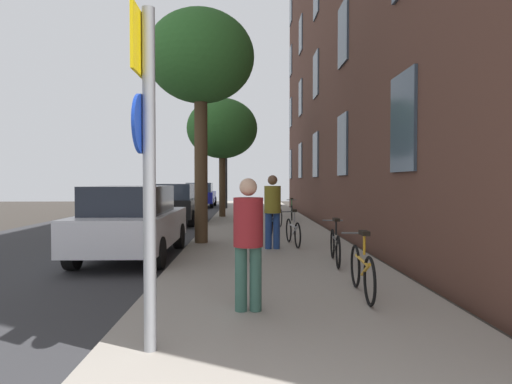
{
  "coord_description": "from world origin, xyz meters",
  "views": [
    {
      "loc": [
        0.47,
        -0.97,
        1.74
      ],
      "look_at": [
        0.79,
        11.94,
        1.41
      ],
      "focal_mm": 30.09,
      "sensor_mm": 36.0,
      "label": 1
    }
  ],
  "objects_px": {
    "sign_post": "(147,151)",
    "tree_far": "(222,129)",
    "pedestrian_1": "(273,207)",
    "car_2": "(200,195)",
    "bicycle_2": "(293,231)",
    "bicycle_3": "(273,222)",
    "car_0": "(132,221)",
    "bicycle_5": "(292,211)",
    "pedestrian_0": "(248,235)",
    "tree_near": "(201,60)",
    "traffic_light": "(225,165)",
    "bicycle_1": "(335,245)",
    "bicycle_4": "(277,215)",
    "car_1": "(176,203)",
    "bicycle_0": "(362,270)"
  },
  "relations": [
    {
      "from": "sign_post",
      "to": "car_2",
      "type": "bearing_deg",
      "value": 94.88
    },
    {
      "from": "tree_near",
      "to": "pedestrian_1",
      "type": "height_order",
      "value": "tree_near"
    },
    {
      "from": "pedestrian_1",
      "to": "sign_post",
      "type": "bearing_deg",
      "value": -104.48
    },
    {
      "from": "tree_far",
      "to": "bicycle_3",
      "type": "relative_size",
      "value": 3.33
    },
    {
      "from": "tree_near",
      "to": "pedestrian_0",
      "type": "xyz_separation_m",
      "value": [
        1.2,
        -5.99,
        -3.85
      ]
    },
    {
      "from": "sign_post",
      "to": "tree_far",
      "type": "distance_m",
      "value": 15.7
    },
    {
      "from": "bicycle_4",
      "to": "bicycle_5",
      "type": "bearing_deg",
      "value": 71.55
    },
    {
      "from": "bicycle_1",
      "to": "bicycle_3",
      "type": "xyz_separation_m",
      "value": [
        -0.91,
        4.8,
        0.02
      ]
    },
    {
      "from": "bicycle_1",
      "to": "bicycle_0",
      "type": "bearing_deg",
      "value": -92.98
    },
    {
      "from": "pedestrian_0",
      "to": "pedestrian_1",
      "type": "height_order",
      "value": "pedestrian_1"
    },
    {
      "from": "pedestrian_0",
      "to": "sign_post",
      "type": "bearing_deg",
      "value": -128.25
    },
    {
      "from": "bicycle_5",
      "to": "car_2",
      "type": "bearing_deg",
      "value": 115.13
    },
    {
      "from": "bicycle_2",
      "to": "car_2",
      "type": "relative_size",
      "value": 0.41
    },
    {
      "from": "traffic_light",
      "to": "bicycle_1",
      "type": "distance_m",
      "value": 17.47
    },
    {
      "from": "sign_post",
      "to": "car_2",
      "type": "relative_size",
      "value": 0.78
    },
    {
      "from": "bicycle_5",
      "to": "sign_post",
      "type": "bearing_deg",
      "value": -101.72
    },
    {
      "from": "pedestrian_0",
      "to": "car_1",
      "type": "relative_size",
      "value": 0.39
    },
    {
      "from": "pedestrian_1",
      "to": "car_2",
      "type": "distance_m",
      "value": 18.72
    },
    {
      "from": "tree_far",
      "to": "pedestrian_0",
      "type": "height_order",
      "value": "tree_far"
    },
    {
      "from": "sign_post",
      "to": "tree_far",
      "type": "bearing_deg",
      "value": 90.47
    },
    {
      "from": "bicycle_2",
      "to": "bicycle_4",
      "type": "bearing_deg",
      "value": 90.66
    },
    {
      "from": "bicycle_0",
      "to": "car_2",
      "type": "xyz_separation_m",
      "value": [
        -4.66,
        22.59,
        0.36
      ]
    },
    {
      "from": "tree_far",
      "to": "car_0",
      "type": "relative_size",
      "value": 1.31
    },
    {
      "from": "traffic_light",
      "to": "bicycle_2",
      "type": "relative_size",
      "value": 2.24
    },
    {
      "from": "car_0",
      "to": "bicycle_5",
      "type": "bearing_deg",
      "value": 61.66
    },
    {
      "from": "sign_post",
      "to": "tree_near",
      "type": "height_order",
      "value": "tree_near"
    },
    {
      "from": "bicycle_4",
      "to": "sign_post",
      "type": "bearing_deg",
      "value": -100.26
    },
    {
      "from": "bicycle_2",
      "to": "pedestrian_1",
      "type": "bearing_deg",
      "value": -134.38
    },
    {
      "from": "traffic_light",
      "to": "pedestrian_1",
      "type": "height_order",
      "value": "traffic_light"
    },
    {
      "from": "pedestrian_0",
      "to": "pedestrian_1",
      "type": "relative_size",
      "value": 0.94
    },
    {
      "from": "tree_near",
      "to": "bicycle_3",
      "type": "distance_m",
      "value": 5.21
    },
    {
      "from": "pedestrian_0",
      "to": "car_0",
      "type": "relative_size",
      "value": 0.4
    },
    {
      "from": "tree_far",
      "to": "car_0",
      "type": "bearing_deg",
      "value": -98.41
    },
    {
      "from": "tree_far",
      "to": "bicycle_1",
      "type": "distance_m",
      "value": 12.18
    },
    {
      "from": "car_0",
      "to": "tree_far",
      "type": "bearing_deg",
      "value": 81.59
    },
    {
      "from": "bicycle_2",
      "to": "car_2",
      "type": "xyz_separation_m",
      "value": [
        -4.22,
        17.79,
        0.37
      ]
    },
    {
      "from": "traffic_light",
      "to": "bicycle_2",
      "type": "bearing_deg",
      "value": -80.57
    },
    {
      "from": "traffic_light",
      "to": "bicycle_3",
      "type": "distance_m",
      "value": 12.64
    },
    {
      "from": "bicycle_0",
      "to": "bicycle_1",
      "type": "xyz_separation_m",
      "value": [
        0.12,
        2.4,
        -0.01
      ]
    },
    {
      "from": "bicycle_5",
      "to": "pedestrian_0",
      "type": "height_order",
      "value": "pedestrian_0"
    },
    {
      "from": "bicycle_4",
      "to": "pedestrian_0",
      "type": "relative_size",
      "value": 1.07
    },
    {
      "from": "sign_post",
      "to": "bicycle_5",
      "type": "relative_size",
      "value": 1.91
    },
    {
      "from": "tree_far",
      "to": "bicycle_5",
      "type": "xyz_separation_m",
      "value": [
        3.01,
        -1.67,
        -3.64
      ]
    },
    {
      "from": "sign_post",
      "to": "bicycle_4",
      "type": "distance_m",
      "value": 11.77
    },
    {
      "from": "car_2",
      "to": "tree_near",
      "type": "bearing_deg",
      "value": -83.87
    },
    {
      "from": "bicycle_2",
      "to": "car_0",
      "type": "bearing_deg",
      "value": -163.39
    },
    {
      "from": "pedestrian_0",
      "to": "pedestrian_1",
      "type": "bearing_deg",
      "value": 82.88
    },
    {
      "from": "bicycle_3",
      "to": "bicycle_5",
      "type": "xyz_separation_m",
      "value": [
        1.09,
        4.8,
        -0.01
      ]
    },
    {
      "from": "traffic_light",
      "to": "bicycle_1",
      "type": "bearing_deg",
      "value": -80.03
    },
    {
      "from": "bicycle_5",
      "to": "bicycle_3",
      "type": "bearing_deg",
      "value": -102.81
    }
  ]
}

